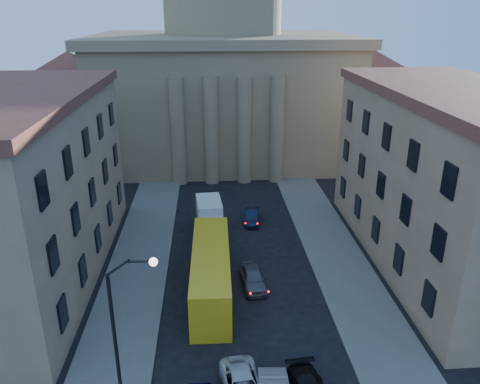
% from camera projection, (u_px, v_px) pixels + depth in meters
% --- Properties ---
extents(sidewalk_left, '(5.00, 60.00, 0.15)m').
position_uv_depth(sidewalk_left, '(131.00, 296.00, 35.16)').
color(sidewalk_left, '#5A5752').
rests_on(sidewalk_left, ground).
extents(sidewalk_right, '(5.00, 60.00, 0.15)m').
position_uv_depth(sidewalk_right, '(352.00, 287.00, 36.25)').
color(sidewalk_right, '#5A5752').
rests_on(sidewalk_right, ground).
extents(church, '(68.02, 28.76, 36.60)m').
position_uv_depth(church, '(223.00, 72.00, 66.22)').
color(church, '#7E6B4D').
rests_on(church, ground).
extents(building_left, '(11.60, 26.60, 14.70)m').
position_uv_depth(building_left, '(17.00, 189.00, 35.66)').
color(building_left, tan).
rests_on(building_left, ground).
extents(building_right, '(11.60, 26.60, 14.70)m').
position_uv_depth(building_right, '(449.00, 178.00, 37.83)').
color(building_right, tan).
rests_on(building_right, ground).
extents(street_lamp, '(2.62, 0.44, 8.83)m').
position_uv_depth(street_lamp, '(123.00, 319.00, 24.07)').
color(street_lamp, black).
rests_on(street_lamp, ground).
extents(car_right_far, '(2.10, 4.41, 1.45)m').
position_uv_depth(car_right_far, '(253.00, 278.00, 36.35)').
color(car_right_far, '#505056').
rests_on(car_right_far, ground).
extents(car_right_distant, '(1.77, 3.98, 1.27)m').
position_uv_depth(car_right_distant, '(252.00, 216.00, 47.32)').
color(car_right_distant, black).
rests_on(car_right_distant, ground).
extents(city_bus, '(3.03, 12.23, 3.44)m').
position_uv_depth(city_bus, '(211.00, 270.00, 35.24)').
color(city_bus, gold).
rests_on(city_bus, ground).
extents(box_truck, '(2.70, 5.95, 3.18)m').
position_uv_depth(box_truck, '(210.00, 220.00, 44.51)').
color(box_truck, silver).
rests_on(box_truck, ground).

